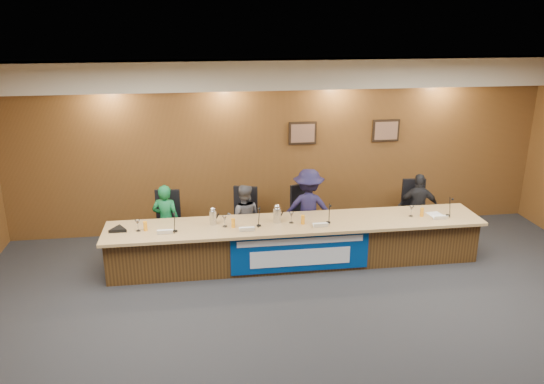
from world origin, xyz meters
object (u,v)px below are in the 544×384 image
(office_chair_a, at_px, (167,227))
(carafe_left, at_px, (213,218))
(panelist_b, at_px, (244,218))
(office_chair_b, at_px, (244,223))
(panelist_c, at_px, (308,209))
(dais_body, at_px, (296,244))
(office_chair_c, at_px, (307,219))
(panelist_d, at_px, (418,208))
(carafe_mid, at_px, (277,215))
(speakerphone, at_px, (118,229))
(banner, at_px, (300,253))
(panelist_a, at_px, (166,221))
(office_chair_d, at_px, (415,214))

(office_chair_a, bearing_deg, carafe_left, -33.89)
(panelist_b, distance_m, office_chair_b, 0.16)
(panelist_c, relative_size, carafe_left, 6.17)
(dais_body, relative_size, office_chair_c, 12.50)
(panelist_d, relative_size, carafe_left, 5.42)
(dais_body, xyz_separation_m, carafe_left, (-1.34, 0.04, 0.52))
(carafe_mid, xyz_separation_m, speakerphone, (-2.49, -0.01, -0.09))
(speakerphone, bearing_deg, panelist_d, 6.96)
(office_chair_b, bearing_deg, carafe_left, -112.77)
(banner, height_order, office_chair_c, banner)
(office_chair_c, bearing_deg, office_chair_b, 161.32)
(panelist_a, xyz_separation_m, carafe_mid, (1.80, -0.62, 0.24))
(panelist_a, bearing_deg, panelist_b, -165.35)
(carafe_left, bearing_deg, panelist_a, 143.85)
(office_chair_d, relative_size, carafe_mid, 2.00)
(panelist_c, bearing_deg, carafe_left, 29.00)
(panelist_a, bearing_deg, office_chair_c, -163.01)
(office_chair_a, height_order, office_chair_d, same)
(panelist_a, bearing_deg, panelist_d, -165.35)
(office_chair_a, xyz_separation_m, office_chair_b, (1.32, 0.00, 0.00))
(panelist_b, relative_size, office_chair_d, 2.51)
(office_chair_b, distance_m, carafe_mid, 0.95)
(banner, relative_size, office_chair_d, 4.58)
(panelist_c, relative_size, carafe_mid, 5.98)
(carafe_mid, bearing_deg, office_chair_c, 48.06)
(panelist_b, relative_size, speakerphone, 3.77)
(dais_body, bearing_deg, panelist_a, 163.86)
(carafe_left, bearing_deg, office_chair_c, 21.77)
(banner, relative_size, speakerphone, 6.88)
(panelist_a, xyz_separation_m, office_chair_a, (0.00, 0.10, -0.15))
(panelist_c, distance_m, office_chair_b, 1.16)
(office_chair_a, bearing_deg, panelist_a, -83.21)
(banner, relative_size, panelist_c, 1.53)
(panelist_c, xyz_separation_m, office_chair_b, (-1.13, 0.10, -0.24))
(office_chair_a, distance_m, office_chair_d, 4.46)
(office_chair_c, bearing_deg, panelist_c, -108.68)
(panelist_b, relative_size, panelist_d, 0.96)
(office_chair_b, xyz_separation_m, carafe_mid, (0.48, -0.72, 0.39))
(office_chair_a, distance_m, carafe_mid, 1.98)
(panelist_c, xyz_separation_m, office_chair_a, (-2.44, 0.10, -0.24))
(panelist_a, bearing_deg, speakerphone, 56.92)
(office_chair_a, relative_size, office_chair_c, 1.00)
(panelist_a, xyz_separation_m, panelist_c, (2.44, 0.00, 0.08))
(panelist_b, bearing_deg, carafe_left, 55.94)
(panelist_b, relative_size, office_chair_c, 2.51)
(panelist_b, xyz_separation_m, office_chair_a, (-1.32, 0.10, -0.12))
(speakerphone, bearing_deg, office_chair_a, 46.49)
(panelist_c, bearing_deg, office_chair_a, 7.91)
(speakerphone, bearing_deg, office_chair_c, 13.09)
(panelist_b, relative_size, office_chair_a, 2.51)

